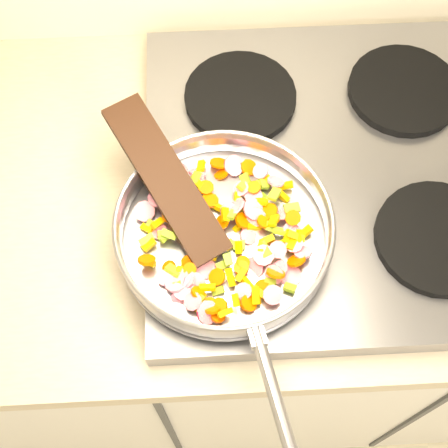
{
  "coord_description": "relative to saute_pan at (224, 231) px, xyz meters",
  "views": [
    {
      "loc": [
        -0.9,
        1.14,
        1.79
      ],
      "look_at": [
        -0.88,
        1.54,
        1.01
      ],
      "focal_mm": 50.0,
      "sensor_mm": 36.0,
      "label": 1
    }
  ],
  "objects": [
    {
      "name": "wooden_spatula",
      "position": [
        -0.08,
        0.08,
        0.02
      ],
      "size": [
        0.19,
        0.27,
        0.07
      ],
      "primitive_type": "cube",
      "rotation": [
        0.0,
        -0.23,
        2.08
      ],
      "color": "black",
      "rests_on": "saute_pan"
    },
    {
      "name": "grate_fr",
      "position": [
        0.32,
        -0.01,
        -0.04
      ],
      "size": [
        0.19,
        0.19,
        0.02
      ],
      "primitive_type": "cylinder",
      "color": "black",
      "rests_on": "cooktop"
    },
    {
      "name": "grate_fl",
      "position": [
        0.04,
        -0.01,
        -0.04
      ],
      "size": [
        0.19,
        0.19,
        0.02
      ],
      "primitive_type": "cylinder",
      "color": "black",
      "rests_on": "cooktop"
    },
    {
      "name": "grate_bl",
      "position": [
        0.04,
        0.27,
        -0.04
      ],
      "size": [
        0.19,
        0.19,
        0.02
      ],
      "primitive_type": "cylinder",
      "color": "black",
      "rests_on": "cooktop"
    },
    {
      "name": "grate_br",
      "position": [
        0.32,
        0.27,
        -0.04
      ],
      "size": [
        0.19,
        0.19,
        0.02
      ],
      "primitive_type": "cylinder",
      "color": "black",
      "rests_on": "cooktop"
    },
    {
      "name": "vegetable_heap",
      "position": [
        0.0,
        -0.0,
        -0.01
      ],
      "size": [
        0.27,
        0.28,
        0.05
      ],
      "color": "red",
      "rests_on": "saute_pan"
    },
    {
      "name": "cooktop",
      "position": [
        0.18,
        0.13,
        -0.07
      ],
      "size": [
        0.6,
        0.6,
        0.04
      ],
      "primitive_type": "cube",
      "color": "#939399",
      "rests_on": "counter_top"
    },
    {
      "name": "saute_pan",
      "position": [
        0.0,
        0.0,
        0.0
      ],
      "size": [
        0.36,
        0.52,
        0.06
      ],
      "rotation": [
        0.0,
        0.0,
        0.21
      ],
      "color": "#9E9EA5",
      "rests_on": "grate_fl"
    }
  ]
}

